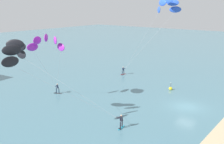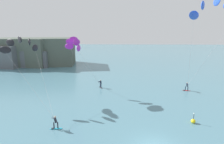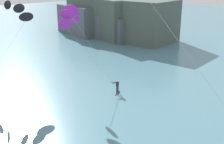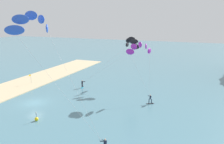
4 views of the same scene
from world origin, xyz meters
TOP-DOWN VIEW (x-y plane):
  - kitesurfer_nearshore at (-18.64, 11.50)m, footprint 11.03×11.15m
  - kitesurfer_far_out at (-11.44, 15.99)m, footprint 6.86×6.48m
  - distant_headland at (-34.90, 42.55)m, footprint 33.96×17.68m

SIDE VIEW (x-z plane):
  - distant_headland at x=-34.90m, z-range -0.85..7.79m
  - kitesurfer_far_out at x=-11.44m, z-range 3.61..13.96m
  - kitesurfer_nearshore at x=-18.64m, z-range 3.70..14.32m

